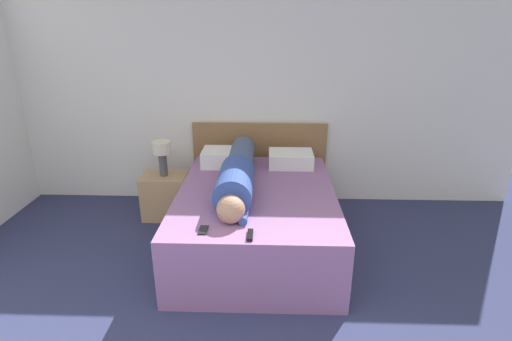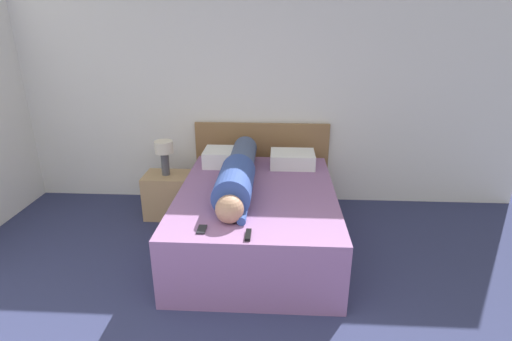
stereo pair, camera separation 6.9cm
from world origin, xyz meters
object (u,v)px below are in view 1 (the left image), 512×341
table_lamp (162,152)px  person_lying (237,175)px  bed (257,219)px  nightstand (166,196)px  tv_remote (250,235)px  cell_phone (203,230)px  pillow_near_headboard (226,157)px  pillow_second (291,159)px

table_lamp → person_lying: size_ratio=0.23×
bed → person_lying: person_lying is taller
bed → person_lying: 0.48m
bed → nightstand: (-1.03, 0.62, -0.05)m
tv_remote → cell_phone: tv_remote is taller
pillow_near_headboard → table_lamp: bearing=-175.2°
pillow_near_headboard → nightstand: bearing=-175.2°
bed → nightstand: bed is taller
bed → pillow_near_headboard: pillow_near_headboard is taller
nightstand → pillow_second: (1.37, 0.06, 0.43)m
pillow_second → cell_phone: pillow_second is taller
nightstand → pillow_second: size_ratio=1.04×
person_lying → nightstand: bearing=145.2°
tv_remote → table_lamp: bearing=124.6°
pillow_near_headboard → pillow_second: 0.70m
person_lying → pillow_near_headboard: (-0.18, 0.65, -0.06)m
pillow_second → cell_phone: (-0.72, -1.45, -0.07)m
pillow_second → bed: bearing=-117.1°
bed → tv_remote: 0.90m
tv_remote → bed: bearing=88.7°
person_lying → tv_remote: person_lying is taller
tv_remote → pillow_second: bearing=76.5°
person_lying → pillow_second: person_lying is taller
bed → cell_phone: cell_phone is taller
bed → pillow_second: size_ratio=4.08×
nightstand → bed: bearing=-31.1°
bed → table_lamp: 1.28m
pillow_second → tv_remote: (-0.37, -1.52, -0.06)m
person_lying → tv_remote: bearing=-79.7°
bed → cell_phone: size_ratio=14.69×
bed → pillow_second: (0.35, 0.68, 0.37)m
nightstand → pillow_second: bearing=2.3°
bed → nightstand: size_ratio=3.91×
nightstand → table_lamp: table_lamp is taller
cell_phone → pillow_second: bearing=63.5°
tv_remote → cell_phone: (-0.35, 0.07, -0.01)m
pillow_near_headboard → cell_phone: pillow_near_headboard is taller
pillow_second → tv_remote: size_ratio=3.12×
pillow_near_headboard → bed: bearing=-62.2°
nightstand → cell_phone: 1.58m
table_lamp → cell_phone: 1.54m
pillow_near_headboard → cell_phone: (-0.02, -1.45, -0.08)m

